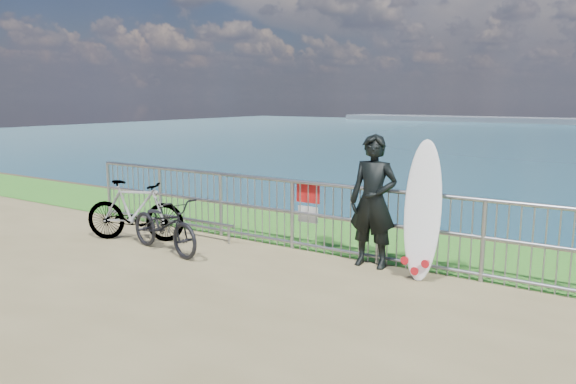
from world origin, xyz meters
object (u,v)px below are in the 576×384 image
Objects in this scene: surfboard at (422,215)px; bicycle_near at (164,225)px; surfer at (373,201)px; bicycle_far at (135,211)px.

bicycle_near is (-3.80, -1.03, -0.42)m from surfboard.
surfer is 1.14× the size of bicycle_near.
bicycle_far is (-4.76, -0.78, -0.35)m from surfboard.
bicycle_far is (-0.96, 0.24, 0.08)m from bicycle_near.
surfer is at bearing 171.51° from surfboard.
bicycle_near is at bearing -129.28° from bicycle_far.
surfboard is 4.84m from bicycle_far.
surfer reaches higher than bicycle_near.
bicycle_near is at bearing -164.85° from surfboard.
surfer is at bearing -58.64° from bicycle_near.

